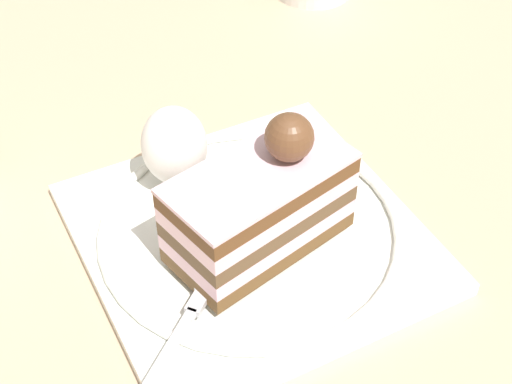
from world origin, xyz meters
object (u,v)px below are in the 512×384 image
(whipped_cream_dollop, at_px, (174,145))
(dessert_plate, at_px, (256,232))
(fork, at_px, (185,324))
(cake_slice, at_px, (268,202))

(whipped_cream_dollop, bearing_deg, dessert_plate, 119.18)
(whipped_cream_dollop, height_order, fork, whipped_cream_dollop)
(whipped_cream_dollop, distance_m, fork, 0.14)
(cake_slice, height_order, whipped_cream_dollop, cake_slice)
(cake_slice, bearing_deg, whipped_cream_dollop, -64.75)
(dessert_plate, height_order, cake_slice, cake_slice)
(dessert_plate, bearing_deg, fork, 42.36)
(cake_slice, bearing_deg, dessert_plate, -83.32)
(cake_slice, distance_m, whipped_cream_dollop, 0.09)
(dessert_plate, height_order, whipped_cream_dollop, whipped_cream_dollop)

